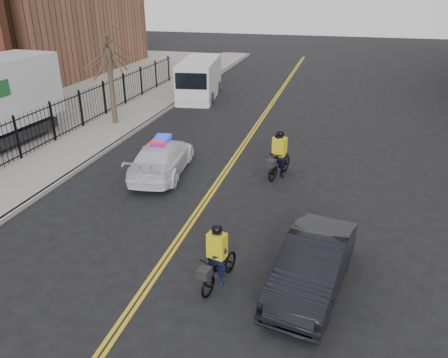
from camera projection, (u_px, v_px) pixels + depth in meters
name	position (u px, v px, depth m)	size (l,w,h in m)	color
ground	(182.00, 235.00, 13.63)	(120.00, 120.00, 0.00)	black
center_line_left	(239.00, 149.00, 20.70)	(0.10, 60.00, 0.01)	gold
center_line_right	(242.00, 150.00, 20.66)	(0.10, 60.00, 0.01)	gold
sidewalk	(99.00, 135.00, 22.44)	(3.00, 60.00, 0.15)	gray
curb	(125.00, 137.00, 22.08)	(0.20, 60.00, 0.15)	gray
iron_fence	(70.00, 115.00, 22.42)	(0.12, 28.00, 2.00)	black
street_tree	(109.00, 60.00, 22.81)	(3.20, 3.20, 4.80)	#372B20
police_cruiser	(162.00, 158.00, 17.83)	(2.45, 4.88, 1.52)	white
dark_sedan	(313.00, 265.00, 11.00)	(1.48, 4.24, 1.40)	black
cargo_van	(199.00, 80.00, 29.64)	(3.04, 6.30, 2.53)	silver
cyclist_near	(217.00, 264.00, 11.20)	(1.01, 1.88, 1.75)	black
cyclist_far	(279.00, 159.00, 17.49)	(1.09, 2.01, 1.96)	black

